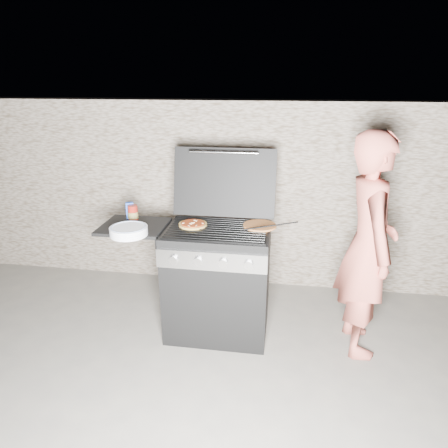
# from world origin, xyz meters

# --- Properties ---
(ground) EXTENTS (50.00, 50.00, 0.00)m
(ground) POSITION_xyz_m (0.00, 0.00, 0.00)
(ground) COLOR #5C5751
(stone_wall) EXTENTS (8.00, 0.35, 1.80)m
(stone_wall) POSITION_xyz_m (0.00, 1.05, 0.90)
(stone_wall) COLOR gray
(stone_wall) RESTS_ON ground
(gas_grill) EXTENTS (1.34, 0.79, 0.91)m
(gas_grill) POSITION_xyz_m (-0.25, 0.00, 0.46)
(gas_grill) COLOR black
(gas_grill) RESTS_ON ground
(pizza_topped) EXTENTS (0.26, 0.26, 0.02)m
(pizza_topped) POSITION_xyz_m (-0.20, 0.04, 0.92)
(pizza_topped) COLOR tan
(pizza_topped) RESTS_ON gas_grill
(pizza_plain) EXTENTS (0.29, 0.29, 0.01)m
(pizza_plain) POSITION_xyz_m (0.32, 0.09, 0.92)
(pizza_plain) COLOR orange
(pizza_plain) RESTS_ON gas_grill
(sauce_jar) EXTENTS (0.09, 0.09, 0.12)m
(sauce_jar) POSITION_xyz_m (-0.71, 0.11, 0.96)
(sauce_jar) COLOR maroon
(sauce_jar) RESTS_ON gas_grill
(blue_carton) EXTENTS (0.07, 0.06, 0.13)m
(blue_carton) POSITION_xyz_m (-0.76, 0.16, 0.97)
(blue_carton) COLOR #1F44AC
(blue_carton) RESTS_ON gas_grill
(plate_stack) EXTENTS (0.35, 0.35, 0.06)m
(plate_stack) POSITION_xyz_m (-0.63, -0.21, 0.93)
(plate_stack) COLOR white
(plate_stack) RESTS_ON gas_grill
(person) EXTENTS (0.45, 0.64, 1.68)m
(person) POSITION_xyz_m (1.11, -0.01, 0.84)
(person) COLOR #B85647
(person) RESTS_ON ground
(tongs) EXTENTS (0.39, 0.05, 0.08)m
(tongs) POSITION_xyz_m (0.41, 0.00, 0.95)
(tongs) COLOR black
(tongs) RESTS_ON gas_grill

